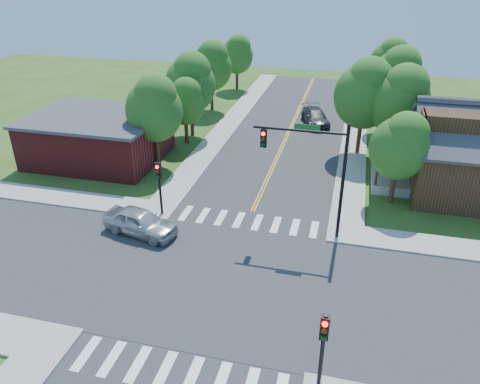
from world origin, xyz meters
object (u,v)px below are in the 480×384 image
(signal_pole_nw, at_px, (159,179))
(car_dgrey, at_px, (315,117))
(signal_mast_ne, at_px, (314,162))
(signal_pole_se, at_px, (323,339))
(car_silver, at_px, (140,222))

(signal_pole_nw, height_order, car_dgrey, signal_pole_nw)
(signal_mast_ne, bearing_deg, signal_pole_se, -81.44)
(signal_mast_ne, distance_m, signal_pole_nw, 9.76)
(signal_pole_se, relative_size, car_silver, 0.76)
(signal_pole_nw, relative_size, car_silver, 0.76)
(car_silver, relative_size, car_dgrey, 0.90)
(car_silver, bearing_deg, signal_pole_nw, 2.92)
(signal_pole_nw, height_order, car_silver, signal_pole_nw)
(signal_pole_se, distance_m, signal_pole_nw, 15.84)
(signal_mast_ne, bearing_deg, signal_pole_nw, -179.93)
(signal_pole_nw, xyz_separation_m, car_dgrey, (7.76, 20.48, -1.91))
(signal_pole_nw, relative_size, car_dgrey, 0.69)
(signal_mast_ne, bearing_deg, car_silver, -166.63)
(signal_pole_nw, bearing_deg, car_silver, -99.46)
(car_silver, distance_m, car_dgrey, 24.23)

